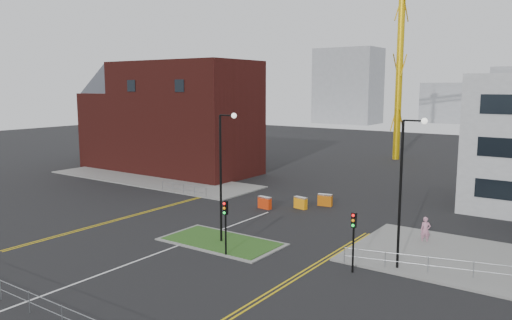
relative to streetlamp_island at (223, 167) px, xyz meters
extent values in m
plane|color=black|center=(-2.22, -8.00, -5.41)|extent=(200.00, 200.00, 0.00)
cube|color=slate|center=(-22.22, 14.00, -5.35)|extent=(28.00, 8.00, 0.12)
cube|color=slate|center=(-0.22, 0.00, -5.37)|extent=(8.60, 4.60, 0.08)
cube|color=#26521B|center=(-0.22, 0.00, -5.35)|extent=(8.00, 4.00, 0.12)
cube|color=#4F1813|center=(-22.22, 20.00, 1.59)|extent=(18.00, 10.00, 14.00)
cube|color=black|center=(-26.22, 14.98, 5.59)|extent=(1.40, 0.10, 1.40)
cube|color=black|center=(-18.22, 14.98, 5.59)|extent=(1.40, 0.10, 1.40)
cube|color=#4F1813|center=(-34.22, 20.00, -0.41)|extent=(6.00, 10.00, 10.00)
cube|color=#2D3038|center=(-34.22, 20.00, 4.59)|extent=(6.40, 8.49, 8.49)
cylinder|color=yellow|center=(-4.22, 47.00, 12.19)|extent=(1.00, 1.00, 35.21)
cylinder|color=black|center=(-0.22, 0.00, -0.91)|extent=(0.16, 0.16, 9.00)
cylinder|color=black|center=(0.38, 0.00, 3.59)|extent=(1.20, 0.10, 0.10)
sphere|color=silver|center=(0.98, 0.00, 3.59)|extent=(0.36, 0.36, 0.36)
cylinder|color=black|center=(11.78, 2.00, -0.91)|extent=(0.16, 0.16, 9.00)
cylinder|color=black|center=(12.38, 2.00, 3.59)|extent=(1.20, 0.10, 0.10)
sphere|color=silver|center=(12.98, 2.00, 3.59)|extent=(0.36, 0.36, 0.36)
cylinder|color=black|center=(1.78, -2.00, -3.91)|extent=(0.12, 0.12, 3.00)
cube|color=black|center=(1.78, -2.00, -2.21)|extent=(0.28, 0.22, 0.90)
sphere|color=red|center=(1.78, -2.13, -1.91)|extent=(0.18, 0.18, 0.18)
sphere|color=orange|center=(1.78, -2.13, -2.21)|extent=(0.18, 0.18, 0.18)
sphere|color=#0CCC33|center=(1.78, -2.13, -2.51)|extent=(0.18, 0.18, 0.18)
cylinder|color=black|center=(9.78, 0.00, -3.91)|extent=(0.12, 0.12, 3.00)
cube|color=black|center=(9.78, 0.00, -2.21)|extent=(0.28, 0.22, 0.90)
sphere|color=red|center=(9.78, -0.13, -1.91)|extent=(0.18, 0.18, 0.18)
sphere|color=orange|center=(9.78, -0.13, -2.21)|extent=(0.18, 0.18, 0.18)
sphere|color=#0CCC33|center=(9.78, -0.13, -2.51)|extent=(0.18, 0.18, 0.18)
cylinder|color=gray|center=(-2.22, -14.00, -4.36)|extent=(24.00, 0.04, 0.04)
cylinder|color=gray|center=(-2.22, -14.00, -4.86)|extent=(24.00, 0.04, 0.04)
cylinder|color=gray|center=(-13.22, 10.00, -4.36)|extent=(6.00, 0.04, 0.04)
cylinder|color=gray|center=(-13.22, 10.00, -4.86)|extent=(6.00, 0.04, 0.04)
cylinder|color=gray|center=(-16.22, 10.00, -4.86)|extent=(0.05, 0.05, 1.10)
cylinder|color=gray|center=(-10.22, 10.00, -4.86)|extent=(0.05, 0.05, 1.10)
cylinder|color=gray|center=(8.78, 1.00, -4.86)|extent=(0.05, 0.05, 1.10)
cube|color=silver|center=(-2.22, -6.00, -5.41)|extent=(0.15, 30.00, 0.01)
cube|color=gold|center=(-11.22, 2.00, -5.41)|extent=(0.12, 24.00, 0.01)
cube|color=gold|center=(-10.92, 2.00, -5.41)|extent=(0.12, 24.00, 0.01)
cube|color=gold|center=(7.28, -2.00, -5.41)|extent=(0.12, 20.00, 0.01)
cube|color=gold|center=(7.58, -2.00, -5.41)|extent=(0.12, 20.00, 0.01)
cube|color=gray|center=(-42.22, 112.00, 5.59)|extent=(18.00, 12.00, 22.00)
cube|color=gray|center=(-10.22, 132.00, 0.59)|extent=(30.00, 12.00, 12.00)
imported|color=#C9829C|center=(11.64, 8.10, -4.47)|extent=(0.81, 0.69, 1.88)
cube|color=red|center=(-3.22, 9.94, -4.87)|extent=(1.35, 0.59, 1.08)
cube|color=silver|center=(-3.22, 9.94, -4.38)|extent=(1.35, 0.59, 0.13)
cube|color=#C85F0B|center=(0.78, 13.97, -4.86)|extent=(1.38, 0.66, 1.11)
cube|color=silver|center=(0.78, 13.97, -4.36)|extent=(1.38, 0.66, 0.13)
cube|color=orange|center=(-0.56, 11.79, -4.88)|extent=(1.33, 0.66, 1.06)
cube|color=silver|center=(-0.56, 11.79, -4.41)|extent=(1.33, 0.66, 0.13)
camera|label=1|loc=(21.32, -26.48, 5.53)|focal=35.00mm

